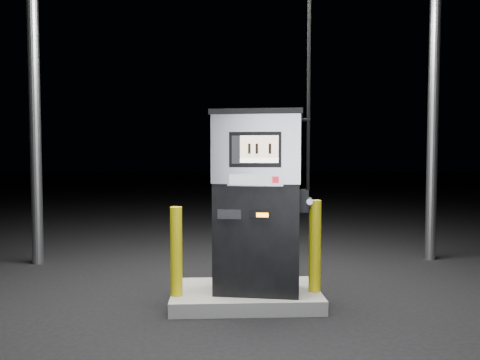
{
  "coord_description": "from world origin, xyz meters",
  "views": [
    {
      "loc": [
        -0.3,
        -5.06,
        1.62
      ],
      "look_at": [
        -0.06,
        0.0,
        1.35
      ],
      "focal_mm": 35.0,
      "sensor_mm": 36.0,
      "label": 1
    }
  ],
  "objects": [
    {
      "name": "fuel_dispenser",
      "position": [
        0.12,
        -0.1,
        1.15
      ],
      "size": [
        1.11,
        0.73,
        4.02
      ],
      "rotation": [
        0.0,
        0.0,
        -0.18
      ],
      "color": "black",
      "rests_on": "pump_island"
    },
    {
      "name": "bollard_right",
      "position": [
        0.74,
        -0.11,
        0.64
      ],
      "size": [
        0.17,
        0.17,
        0.99
      ],
      "primitive_type": "cylinder",
      "rotation": [
        0.0,
        0.0,
        -0.32
      ],
      "color": "#CBBC0B",
      "rests_on": "pump_island"
    },
    {
      "name": "bollard_left",
      "position": [
        -0.74,
        -0.2,
        0.62
      ],
      "size": [
        0.14,
        0.14,
        0.93
      ],
      "primitive_type": "cylinder",
      "rotation": [
        0.0,
        0.0,
        0.11
      ],
      "color": "#CBBC0B",
      "rests_on": "pump_island"
    },
    {
      "name": "ground",
      "position": [
        0.0,
        0.0,
        0.0
      ],
      "size": [
        80.0,
        80.0,
        0.0
      ],
      "primitive_type": "plane",
      "color": "black",
      "rests_on": "ground"
    },
    {
      "name": "pump_island",
      "position": [
        0.0,
        0.0,
        0.07
      ],
      "size": [
        1.6,
        1.0,
        0.15
      ],
      "primitive_type": "cube",
      "color": "#5F5F5A",
      "rests_on": "ground"
    }
  ]
}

